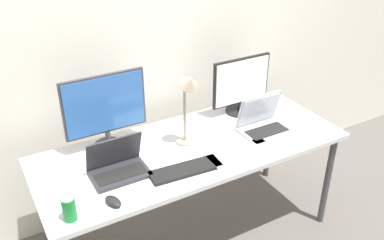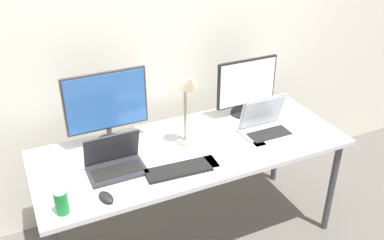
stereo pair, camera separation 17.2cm
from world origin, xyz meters
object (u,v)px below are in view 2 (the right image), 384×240
Objects in this scene: desk_lamp at (188,96)px; laptop_secondary at (266,126)px; monitor_left at (107,105)px; work_desk at (192,154)px; soda_can_near_keyboard at (61,202)px; monitor_center at (247,86)px; keyboard_aux at (239,155)px; laptop_silver at (115,162)px; keyboard_main at (182,169)px; mouse_by_keyboard at (106,197)px.

laptop_secondary is at bearing -8.98° from desk_lamp.
desk_lamp reaches higher than monitor_left.
soda_can_near_keyboard is (-0.82, -0.28, 0.12)m from work_desk.
monitor_center reaches higher than keyboard_aux.
keyboard_aux is at bearing 3.28° from soda_can_near_keyboard.
monitor_left is 0.83m from keyboard_aux.
laptop_silver reaches higher than keyboard_aux.
soda_can_near_keyboard is 0.26× the size of desk_lamp.
keyboard_aux is (0.69, -0.18, -0.04)m from laptop_silver.
soda_can_near_keyboard reaches higher than work_desk.
laptop_silver is 2.47× the size of soda_can_near_keyboard.
laptop_secondary reaches higher than keyboard_main.
monitor_center is at bearing 21.37° from desk_lamp.
laptop_secondary is 0.66m from keyboard_main.
desk_lamp is at bearing -28.36° from monitor_left.
keyboard_main is (-0.67, -0.43, -0.20)m from monitor_center.
monitor_center is at bearing 55.62° from keyboard_aux.
mouse_by_keyboard is at bearing -116.34° from laptop_silver.
monitor_center is 0.58m from desk_lamp.
monitor_left is at bearing 151.64° from desk_lamp.
monitor_center is 0.82m from keyboard_main.
work_desk is 0.39m from desk_lamp.
work_desk is 6.08× the size of laptop_silver.
laptop_silver is at bearing 35.78° from soda_can_near_keyboard.
work_desk is at bearing -49.74° from desk_lamp.
keyboard_main and keyboard_aux have the same top height.
keyboard_main is at bearing 178.27° from keyboard_aux.
monitor_center is 1.07× the size of keyboard_aux.
mouse_by_keyboard is (-1.11, -0.50, -0.19)m from monitor_center.
laptop_silver reaches higher than work_desk.
keyboard_main is 0.85× the size of desk_lamp.
soda_can_near_keyboard is (-1.31, -0.22, 0.01)m from laptop_secondary.
desk_lamp reaches higher than soda_can_near_keyboard.
mouse_by_keyboard is (-0.45, -0.07, 0.01)m from keyboard_main.
monitor_center is at bearing 37.06° from keyboard_main.
mouse_by_keyboard is at bearing -155.85° from monitor_center.
soda_can_near_keyboard is (-1.33, -0.50, -0.14)m from monitor_center.
keyboard_aux is 1.02m from soda_can_near_keyboard.
work_desk is 0.27m from keyboard_main.
work_desk is at bearing 132.27° from keyboard_aux.
keyboard_main is at bearing -26.71° from laptop_silver.
monitor_center is 0.32m from laptop_secondary.
monitor_left reaches higher than keyboard_aux.
monitor_left is 0.68m from soda_can_near_keyboard.
monitor_left is 3.92× the size of soda_can_near_keyboard.
desk_lamp reaches higher than mouse_by_keyboard.
mouse_by_keyboard reaches higher than keyboard_aux.
monitor_left is 0.36m from laptop_silver.
monitor_center is (0.95, -0.02, -0.05)m from monitor_left.
laptop_silver is (-1.00, -0.27, -0.16)m from monitor_center.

